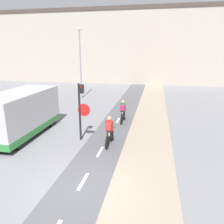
# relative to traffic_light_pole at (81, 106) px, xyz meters

# --- Properties ---
(ground_plane) EXTENTS (120.00, 120.00, 0.00)m
(ground_plane) POSITION_rel_traffic_light_pole_xyz_m (1.33, -4.28, -1.90)
(ground_plane) COLOR gray
(bike_lane) EXTENTS (2.02, 60.00, 0.02)m
(bike_lane) POSITION_rel_traffic_light_pole_xyz_m (1.33, -4.28, -1.89)
(bike_lane) COLOR #56565B
(bike_lane) RESTS_ON ground_plane
(sidewalk_strip) EXTENTS (2.40, 60.00, 0.05)m
(sidewalk_strip) POSITION_rel_traffic_light_pole_xyz_m (3.54, -4.28, -1.88)
(sidewalk_strip) COLOR gray
(sidewalk_strip) RESTS_ON ground_plane
(building_row_background) EXTENTS (60.00, 5.20, 10.44)m
(building_row_background) POSITION_rel_traffic_light_pole_xyz_m (1.33, 23.15, 3.33)
(building_row_background) COLOR #B2A899
(building_row_background) RESTS_ON ground_plane
(traffic_light_pole) EXTENTS (0.67, 0.25, 3.07)m
(traffic_light_pole) POSITION_rel_traffic_light_pole_xyz_m (0.00, 0.00, 0.00)
(traffic_light_pole) COLOR black
(traffic_light_pole) RESTS_ON ground_plane
(street_lamp_far) EXTENTS (0.36, 0.36, 6.82)m
(street_lamp_far) POSITION_rel_traffic_light_pole_xyz_m (-3.59, 10.28, 2.26)
(street_lamp_far) COLOR gray
(street_lamp_far) RESTS_ON ground_plane
(cyclist_near) EXTENTS (0.46, 1.78, 1.53)m
(cyclist_near) POSITION_rel_traffic_light_pole_xyz_m (1.58, -0.36, -1.18)
(cyclist_near) COLOR black
(cyclist_near) RESTS_ON ground_plane
(cyclist_far) EXTENTS (0.46, 1.75, 1.52)m
(cyclist_far) POSITION_rel_traffic_light_pole_xyz_m (1.69, 3.44, -1.19)
(cyclist_far) COLOR black
(cyclist_far) RESTS_ON ground_plane
(van) EXTENTS (2.21, 5.32, 2.48)m
(van) POSITION_rel_traffic_light_pole_xyz_m (-3.63, 0.04, -0.68)
(van) COLOR #B7B7BC
(van) RESTS_ON ground_plane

